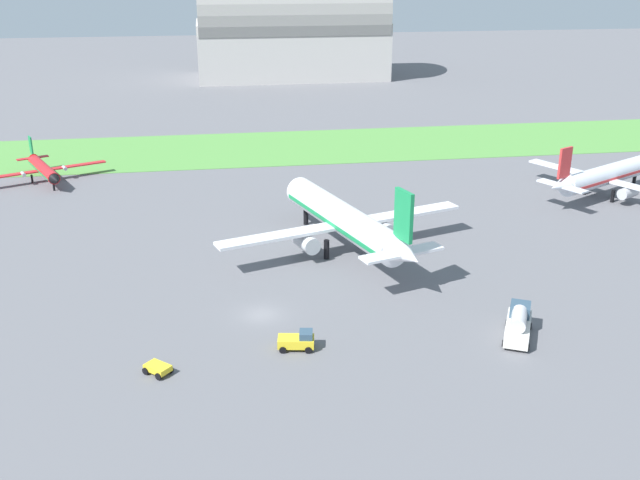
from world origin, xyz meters
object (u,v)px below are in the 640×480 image
object	(u,v)px
airplane_midfield_jet	(344,220)
airplane_taxiing_turboprop	(43,168)
baggage_cart_near_gate	(158,368)
fuel_truck_midfield	(518,323)
airplane_parked_jet_far	(604,176)
pushback_tug_by_runway	(298,341)

from	to	relation	value
airplane_midfield_jet	airplane_taxiing_turboprop	distance (m)	60.04
airplane_midfield_jet	airplane_taxiing_turboprop	xyz separation A→B (m)	(-45.47, 39.15, -2.09)
baggage_cart_near_gate	fuel_truck_midfield	distance (m)	36.12
airplane_parked_jet_far	fuel_truck_midfield	world-z (taller)	airplane_parked_jet_far
airplane_midfield_jet	airplane_parked_jet_far	bearing A→B (deg)	-88.04
airplane_midfield_jet	baggage_cart_near_gate	world-z (taller)	airplane_midfield_jet
airplane_taxiing_turboprop	airplane_midfield_jet	bearing A→B (deg)	24.72
airplane_midfield_jet	airplane_taxiing_turboprop	size ratio (longest dim) A/B	1.69
pushback_tug_by_runway	airplane_midfield_jet	bearing A→B (deg)	78.86
pushback_tug_by_runway	airplane_taxiing_turboprop	bearing A→B (deg)	129.25
airplane_midfield_jet	airplane_taxiing_turboprop	bearing A→B (deg)	31.37
baggage_cart_near_gate	pushback_tug_by_runway	xyz separation A→B (m)	(13.52, 2.58, 0.34)
airplane_midfield_jet	pushback_tug_by_runway	size ratio (longest dim) A/B	8.84
fuel_truck_midfield	baggage_cart_near_gate	bearing A→B (deg)	118.91
airplane_midfield_jet	fuel_truck_midfield	world-z (taller)	airplane_midfield_jet
airplane_midfield_jet	pushback_tug_by_runway	world-z (taller)	airplane_midfield_jet
baggage_cart_near_gate	pushback_tug_by_runway	bearing A→B (deg)	53.39
fuel_truck_midfield	pushback_tug_by_runway	xyz separation A→B (m)	(-22.56, 1.08, -0.67)
airplane_taxiing_turboprop	pushback_tug_by_runway	distance (m)	73.14
airplane_midfield_jet	airplane_parked_jet_far	world-z (taller)	airplane_midfield_jet
airplane_taxiing_turboprop	baggage_cart_near_gate	world-z (taller)	airplane_taxiing_turboprop
baggage_cart_near_gate	fuel_truck_midfield	xyz separation A→B (m)	(36.08, 1.51, 1.01)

